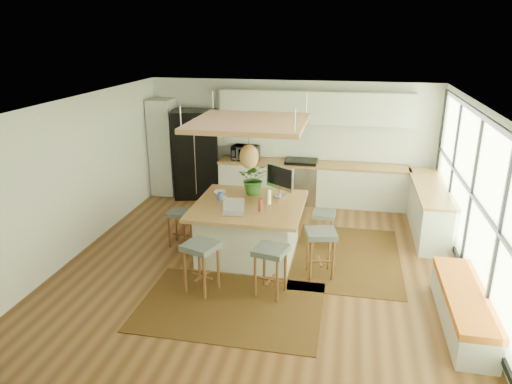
% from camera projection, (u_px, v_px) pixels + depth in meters
% --- Properties ---
extents(floor, '(7.00, 7.00, 0.00)m').
position_uv_depth(floor, '(262.00, 263.00, 8.07)').
color(floor, '#502D17').
rests_on(floor, ground).
extents(ceiling, '(7.00, 7.00, 0.00)m').
position_uv_depth(ceiling, '(262.00, 103.00, 7.20)').
color(ceiling, white).
rests_on(ceiling, ground).
extents(wall_back, '(6.50, 0.00, 6.50)m').
position_uv_depth(wall_back, '(290.00, 140.00, 10.88)').
color(wall_back, silver).
rests_on(wall_back, ground).
extents(wall_front, '(6.50, 0.00, 6.50)m').
position_uv_depth(wall_front, '(192.00, 306.00, 4.39)').
color(wall_front, silver).
rests_on(wall_front, ground).
extents(wall_left, '(0.00, 7.00, 7.00)m').
position_uv_depth(wall_left, '(78.00, 176.00, 8.24)').
color(wall_left, silver).
rests_on(wall_left, ground).
extents(wall_right, '(0.00, 7.00, 7.00)m').
position_uv_depth(wall_right, '(478.00, 202.00, 7.03)').
color(wall_right, silver).
rests_on(wall_right, ground).
extents(window_wall, '(0.10, 6.20, 2.60)m').
position_uv_depth(window_wall, '(476.00, 198.00, 7.02)').
color(window_wall, black).
rests_on(window_wall, wall_right).
extents(pantry, '(0.55, 0.60, 2.25)m').
position_uv_depth(pantry, '(164.00, 147.00, 11.20)').
color(pantry, beige).
rests_on(pantry, floor).
extents(back_counter_base, '(4.20, 0.60, 0.88)m').
position_uv_depth(back_counter_base, '(312.00, 184.00, 10.78)').
color(back_counter_base, beige).
rests_on(back_counter_base, floor).
extents(back_counter_top, '(4.24, 0.64, 0.05)m').
position_uv_depth(back_counter_top, '(312.00, 164.00, 10.63)').
color(back_counter_top, olive).
rests_on(back_counter_top, back_counter_base).
extents(backsplash, '(4.20, 0.02, 0.80)m').
position_uv_depth(backsplash, '(314.00, 142.00, 10.76)').
color(backsplash, white).
rests_on(backsplash, wall_back).
extents(upper_cabinets, '(4.20, 0.34, 0.70)m').
position_uv_depth(upper_cabinets, '(315.00, 107.00, 10.35)').
color(upper_cabinets, beige).
rests_on(upper_cabinets, wall_back).
extents(range, '(0.76, 0.62, 1.00)m').
position_uv_depth(range, '(301.00, 181.00, 10.80)').
color(range, '#A5A5AA').
rests_on(range, floor).
extents(right_counter_base, '(0.60, 2.50, 0.88)m').
position_uv_depth(right_counter_base, '(429.00, 210.00, 9.24)').
color(right_counter_base, beige).
rests_on(right_counter_base, floor).
extents(right_counter_top, '(0.64, 2.54, 0.05)m').
position_uv_depth(right_counter_top, '(432.00, 187.00, 9.09)').
color(right_counter_top, olive).
rests_on(right_counter_top, right_counter_base).
extents(window_bench, '(0.52, 2.00, 0.50)m').
position_uv_depth(window_bench, '(463.00, 308.00, 6.33)').
color(window_bench, beige).
rests_on(window_bench, floor).
extents(ceiling_panel, '(1.86, 1.86, 0.80)m').
position_uv_depth(ceiling_panel, '(249.00, 139.00, 7.83)').
color(ceiling_panel, olive).
rests_on(ceiling_panel, ceiling).
extents(rug_near, '(2.60, 1.80, 0.01)m').
position_uv_depth(rug_near, '(230.00, 306.00, 6.83)').
color(rug_near, black).
rests_on(rug_near, floor).
extents(rug_right, '(1.80, 2.60, 0.01)m').
position_uv_depth(rug_right, '(347.00, 257.00, 8.29)').
color(rug_right, black).
rests_on(rug_right, floor).
extents(fridge, '(1.18, 1.02, 2.03)m').
position_uv_depth(fridge, '(196.00, 158.00, 11.10)').
color(fridge, black).
rests_on(fridge, floor).
extents(island, '(1.85, 1.85, 0.93)m').
position_uv_depth(island, '(249.00, 229.00, 8.30)').
color(island, olive).
rests_on(island, floor).
extents(stool_near_left, '(0.59, 0.59, 0.79)m').
position_uv_depth(stool_near_left, '(202.00, 270.00, 7.12)').
color(stool_near_left, '#43494A').
rests_on(stool_near_left, floor).
extents(stool_near_right, '(0.54, 0.54, 0.76)m').
position_uv_depth(stool_near_right, '(270.00, 273.00, 7.03)').
color(stool_near_right, '#43494A').
rests_on(stool_near_right, floor).
extents(stool_right_front, '(0.55, 0.55, 0.78)m').
position_uv_depth(stool_right_front, '(320.00, 255.00, 7.58)').
color(stool_right_front, '#43494A').
rests_on(stool_right_front, floor).
extents(stool_right_back, '(0.41, 0.41, 0.66)m').
position_uv_depth(stool_right_back, '(323.00, 228.00, 8.62)').
color(stool_right_back, '#43494A').
rests_on(stool_right_back, floor).
extents(stool_left_side, '(0.42, 0.42, 0.67)m').
position_uv_depth(stool_left_side, '(180.00, 227.00, 8.66)').
color(stool_left_side, '#43494A').
rests_on(stool_left_side, floor).
extents(laptop, '(0.37, 0.39, 0.25)m').
position_uv_depth(laptop, '(233.00, 207.00, 7.66)').
color(laptop, '#A5A5AA').
rests_on(laptop, island).
extents(monitor, '(0.65, 0.54, 0.58)m').
position_uv_depth(monitor, '(280.00, 183.00, 8.41)').
color(monitor, '#A5A5AA').
rests_on(monitor, island).
extents(microwave, '(0.62, 0.38, 0.40)m').
position_uv_depth(microwave, '(246.00, 151.00, 10.85)').
color(microwave, '#A5A5AA').
rests_on(microwave, back_counter_top).
extents(island_plant, '(0.59, 0.64, 0.46)m').
position_uv_depth(island_plant, '(254.00, 182.00, 8.57)').
color(island_plant, '#1E4C19').
rests_on(island_plant, island).
extents(island_bowl, '(0.25, 0.25, 0.05)m').
position_uv_depth(island_bowl, '(220.00, 193.00, 8.63)').
color(island_bowl, white).
rests_on(island_bowl, island).
extents(island_bottle_0, '(0.07, 0.07, 0.19)m').
position_uv_depth(island_bottle_0, '(220.00, 195.00, 8.32)').
color(island_bottle_0, blue).
rests_on(island_bottle_0, island).
extents(island_bottle_1, '(0.07, 0.07, 0.19)m').
position_uv_depth(island_bottle_1, '(224.00, 200.00, 8.06)').
color(island_bottle_1, silver).
rests_on(island_bottle_1, island).
extents(island_bottle_2, '(0.07, 0.07, 0.19)m').
position_uv_depth(island_bottle_2, '(260.00, 206.00, 7.80)').
color(island_bottle_2, maroon).
rests_on(island_bottle_2, island).
extents(island_bottle_3, '(0.07, 0.07, 0.19)m').
position_uv_depth(island_bottle_3, '(270.00, 199.00, 8.10)').
color(island_bottle_3, white).
rests_on(island_bottle_3, island).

